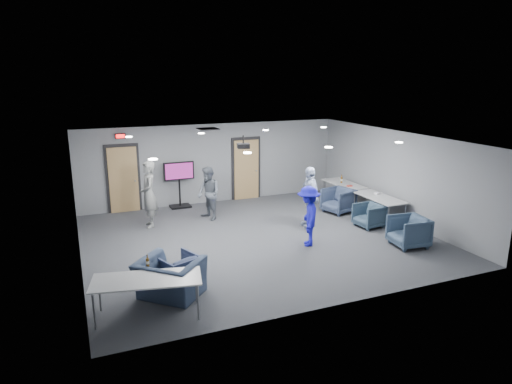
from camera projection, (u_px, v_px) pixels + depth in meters
name	position (u px, v px, depth m)	size (l,w,h in m)	color
floor	(258.00, 238.00, 12.36)	(9.00, 9.00, 0.00)	#34363B
ceiling	(258.00, 139.00, 11.68)	(9.00, 9.00, 0.00)	white
wall_back	(213.00, 163.00, 15.60)	(9.00, 0.02, 2.70)	gray
wall_front	(341.00, 239.00, 8.44)	(9.00, 0.02, 2.70)	gray
wall_left	(76.00, 208.00, 10.36)	(0.02, 8.00, 2.70)	gray
wall_right	(396.00, 176.00, 13.69)	(0.02, 8.00, 2.70)	gray
door_left	(123.00, 179.00, 14.52)	(1.06, 0.17, 2.24)	black
door_right	(246.00, 169.00, 16.07)	(1.06, 0.17, 2.24)	black
exit_sign	(120.00, 136.00, 14.16)	(0.32, 0.08, 0.16)	black
hvac_diffuser	(208.00, 129.00, 14.01)	(0.60, 0.60, 0.03)	black
downlights	(258.00, 140.00, 11.69)	(6.18, 3.78, 0.02)	white
person_a	(149.00, 194.00, 13.09)	(0.70, 0.46, 1.93)	gray
person_b	(208.00, 194.00, 13.78)	(0.79, 0.62, 1.62)	slate
person_c	(309.00, 197.00, 13.14)	(1.04, 0.43, 1.77)	#A0AFCE
person_d	(308.00, 216.00, 11.68)	(1.01, 0.58, 1.57)	#1C1BB4
chair_right_a	(338.00, 201.00, 14.58)	(0.84, 0.87, 0.79)	#36435D
chair_right_b	(369.00, 216.00, 13.21)	(0.73, 0.75, 0.68)	#324556
chair_right_c	(409.00, 232.00, 11.69)	(0.84, 0.87, 0.79)	#384B61
chair_front_a	(178.00, 270.00, 9.51)	(0.73, 0.75, 0.68)	#3A4464
chair_front_b	(170.00, 278.00, 9.04)	(1.19, 1.04, 0.77)	#323F56
table_right_a	(344.00, 185.00, 15.44)	(0.75, 1.80, 0.73)	#B6B9BB
table_right_b	(379.00, 198.00, 13.74)	(0.76, 1.82, 0.73)	#B6B9BB
table_front_left	(147.00, 281.00, 8.23)	(2.08, 1.20, 0.73)	#B6B9BB
bottle_front	(148.00, 262.00, 8.72)	(0.06, 0.06, 0.25)	brown
bottle_right	(342.00, 180.00, 15.47)	(0.08, 0.08, 0.29)	brown
snack_box	(349.00, 186.00, 15.01)	(0.17, 0.12, 0.04)	#B5382D
wrapper	(377.00, 193.00, 14.04)	(0.19, 0.13, 0.04)	white
tv_stand	(179.00, 182.00, 15.03)	(1.00, 0.48, 1.54)	black
projector	(243.00, 146.00, 12.53)	(0.39, 0.36, 0.36)	black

